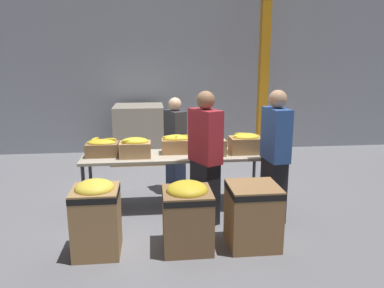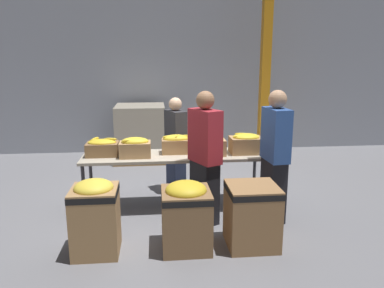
{
  "view_description": "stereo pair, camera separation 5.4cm",
  "coord_description": "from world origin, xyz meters",
  "px_view_note": "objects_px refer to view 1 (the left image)",
  "views": [
    {
      "loc": [
        -0.33,
        -5.28,
        2.18
      ],
      "look_at": [
        0.24,
        -0.03,
        0.97
      ],
      "focal_mm": 35.0,
      "sensor_mm": 36.0,
      "label": 1
    },
    {
      "loc": [
        -0.28,
        -5.29,
        2.18
      ],
      "look_at": [
        0.24,
        -0.03,
        0.97
      ],
      "focal_mm": 35.0,
      "sensor_mm": 36.0,
      "label": 2
    }
  ],
  "objects_px": {
    "banana_box_2": "(176,144)",
    "volunteer_0": "(205,159)",
    "volunteer_1": "(275,157)",
    "volunteer_2": "(175,146)",
    "sorting_table": "(175,158)",
    "banana_box_3": "(210,145)",
    "support_pillar": "(264,67)",
    "donation_bin_0": "(96,215)",
    "banana_box_0": "(102,147)",
    "pallet_stack_0": "(139,133)",
    "donation_bin_2": "(253,213)",
    "donation_bin_1": "(187,213)",
    "banana_box_4": "(246,143)",
    "banana_box_1": "(135,147)"
  },
  "relations": [
    {
      "from": "banana_box_2",
      "to": "volunteer_0",
      "type": "distance_m",
      "value": 0.74
    },
    {
      "from": "banana_box_2",
      "to": "volunteer_1",
      "type": "xyz_separation_m",
      "value": [
        1.28,
        -0.67,
        -0.06
      ]
    },
    {
      "from": "volunteer_2",
      "to": "sorting_table",
      "type": "bearing_deg",
      "value": -26.94
    },
    {
      "from": "banana_box_2",
      "to": "banana_box_3",
      "type": "relative_size",
      "value": 1.0
    },
    {
      "from": "support_pillar",
      "to": "donation_bin_0",
      "type": "bearing_deg",
      "value": -127.58
    },
    {
      "from": "banana_box_0",
      "to": "pallet_stack_0",
      "type": "height_order",
      "value": "pallet_stack_0"
    },
    {
      "from": "sorting_table",
      "to": "support_pillar",
      "type": "xyz_separation_m",
      "value": [
        2.11,
        2.73,
        1.25
      ]
    },
    {
      "from": "volunteer_0",
      "to": "volunteer_2",
      "type": "bearing_deg",
      "value": -12.09
    },
    {
      "from": "banana_box_2",
      "to": "support_pillar",
      "type": "relative_size",
      "value": 0.11
    },
    {
      "from": "banana_box_0",
      "to": "donation_bin_2",
      "type": "relative_size",
      "value": 0.61
    },
    {
      "from": "volunteer_2",
      "to": "support_pillar",
      "type": "relative_size",
      "value": 0.39
    },
    {
      "from": "donation_bin_1",
      "to": "donation_bin_2",
      "type": "distance_m",
      "value": 0.78
    },
    {
      "from": "banana_box_0",
      "to": "volunteer_2",
      "type": "distance_m",
      "value": 1.26
    },
    {
      "from": "banana_box_3",
      "to": "banana_box_4",
      "type": "xyz_separation_m",
      "value": [
        0.54,
        0.05,
        0.0
      ]
    },
    {
      "from": "banana_box_3",
      "to": "donation_bin_2",
      "type": "distance_m",
      "value": 1.37
    },
    {
      "from": "volunteer_0",
      "to": "support_pillar",
      "type": "relative_size",
      "value": 0.44
    },
    {
      "from": "banana_box_1",
      "to": "banana_box_3",
      "type": "height_order",
      "value": "banana_box_3"
    },
    {
      "from": "banana_box_0",
      "to": "volunteer_2",
      "type": "xyz_separation_m",
      "value": [
        1.09,
        0.61,
        -0.15
      ]
    },
    {
      "from": "banana_box_4",
      "to": "pallet_stack_0",
      "type": "relative_size",
      "value": 0.39
    },
    {
      "from": "banana_box_0",
      "to": "donation_bin_1",
      "type": "bearing_deg",
      "value": -50.27
    },
    {
      "from": "banana_box_0",
      "to": "pallet_stack_0",
      "type": "bearing_deg",
      "value": 80.8
    },
    {
      "from": "banana_box_0",
      "to": "banana_box_2",
      "type": "distance_m",
      "value": 1.07
    },
    {
      "from": "banana_box_2",
      "to": "banana_box_3",
      "type": "distance_m",
      "value": 0.51
    },
    {
      "from": "volunteer_0",
      "to": "volunteer_1",
      "type": "xyz_separation_m",
      "value": [
        0.94,
        -0.02,
        0.0
      ]
    },
    {
      "from": "banana_box_3",
      "to": "pallet_stack_0",
      "type": "distance_m",
      "value": 3.08
    },
    {
      "from": "sorting_table",
      "to": "banana_box_0",
      "type": "height_order",
      "value": "banana_box_0"
    },
    {
      "from": "sorting_table",
      "to": "banana_box_0",
      "type": "relative_size",
      "value": 5.92
    },
    {
      "from": "banana_box_1",
      "to": "banana_box_3",
      "type": "xyz_separation_m",
      "value": [
        1.08,
        0.01,
        0.0
      ]
    },
    {
      "from": "banana_box_2",
      "to": "pallet_stack_0",
      "type": "bearing_deg",
      "value": 102.95
    },
    {
      "from": "donation_bin_2",
      "to": "pallet_stack_0",
      "type": "bearing_deg",
      "value": 109.39
    },
    {
      "from": "support_pillar",
      "to": "pallet_stack_0",
      "type": "distance_m",
      "value": 3.06
    },
    {
      "from": "volunteer_2",
      "to": "donation_bin_0",
      "type": "distance_m",
      "value": 2.2
    },
    {
      "from": "volunteer_1",
      "to": "donation_bin_2",
      "type": "distance_m",
      "value": 0.97
    },
    {
      "from": "banana_box_3",
      "to": "sorting_table",
      "type": "bearing_deg",
      "value": 172.69
    },
    {
      "from": "sorting_table",
      "to": "volunteer_0",
      "type": "relative_size",
      "value": 1.51
    },
    {
      "from": "sorting_table",
      "to": "volunteer_1",
      "type": "relative_size",
      "value": 1.5
    },
    {
      "from": "banana_box_0",
      "to": "volunteer_0",
      "type": "relative_size",
      "value": 0.25
    },
    {
      "from": "banana_box_2",
      "to": "donation_bin_1",
      "type": "relative_size",
      "value": 0.52
    },
    {
      "from": "donation_bin_0",
      "to": "donation_bin_1",
      "type": "xyz_separation_m",
      "value": [
        1.03,
        0.0,
        -0.03
      ]
    },
    {
      "from": "banana_box_3",
      "to": "pallet_stack_0",
      "type": "height_order",
      "value": "pallet_stack_0"
    },
    {
      "from": "volunteer_1",
      "to": "donation_bin_0",
      "type": "relative_size",
      "value": 2.05
    },
    {
      "from": "sorting_table",
      "to": "banana_box_2",
      "type": "distance_m",
      "value": 0.22
    },
    {
      "from": "sorting_table",
      "to": "banana_box_2",
      "type": "bearing_deg",
      "value": 78.0
    },
    {
      "from": "donation_bin_0",
      "to": "donation_bin_2",
      "type": "distance_m",
      "value": 1.81
    },
    {
      "from": "banana_box_3",
      "to": "banana_box_0",
      "type": "bearing_deg",
      "value": 175.89
    },
    {
      "from": "volunteer_0",
      "to": "volunteer_1",
      "type": "relative_size",
      "value": 1.0
    },
    {
      "from": "banana_box_3",
      "to": "banana_box_4",
      "type": "bearing_deg",
      "value": 5.22
    },
    {
      "from": "donation_bin_1",
      "to": "pallet_stack_0",
      "type": "height_order",
      "value": "pallet_stack_0"
    },
    {
      "from": "banana_box_0",
      "to": "donation_bin_0",
      "type": "xyz_separation_m",
      "value": [
        0.07,
        -1.32,
        -0.47
      ]
    },
    {
      "from": "banana_box_2",
      "to": "banana_box_4",
      "type": "height_order",
      "value": "banana_box_4"
    }
  ]
}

